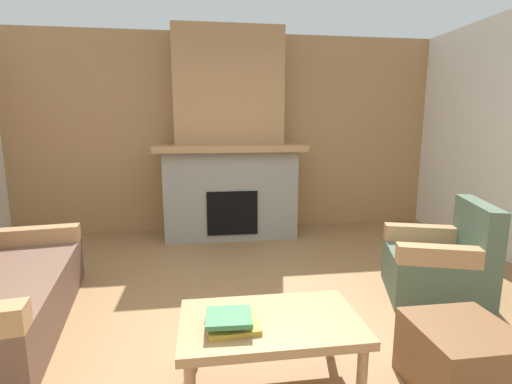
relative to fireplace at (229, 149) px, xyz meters
name	(u,v)px	position (x,y,z in m)	size (l,w,h in m)	color
ground	(258,340)	(0.00, -2.62, -1.16)	(9.00, 9.00, 0.00)	olive
wall_back_wood_panel	(227,134)	(0.00, 0.38, 0.19)	(6.00, 0.12, 2.70)	#A87A4C
fireplace	(229,149)	(0.00, 0.00, 0.00)	(1.90, 0.82, 2.70)	gray
armchair	(440,264)	(1.67, -2.16, -0.87)	(0.96, 0.96, 0.85)	#4C604C
coffee_table	(271,328)	(0.00, -3.11, -0.79)	(1.00, 0.60, 0.43)	tan
ottoman	(461,360)	(1.05, -3.29, -0.96)	(0.52, 0.52, 0.40)	brown
book_stack_near_edge	(230,321)	(-0.23, -3.17, -0.70)	(0.29, 0.24, 0.08)	gold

